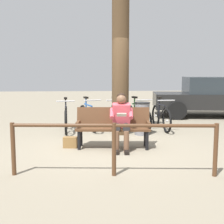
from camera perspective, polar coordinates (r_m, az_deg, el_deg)
name	(u,v)px	position (r m, az deg, el deg)	size (l,w,h in m)	color
ground_plane	(107,147)	(6.61, -0.91, -6.73)	(40.00, 40.00, 0.00)	gray
bench	(113,124)	(6.52, 0.21, -2.37)	(1.64, 0.62, 0.87)	#51331E
person_reading	(121,118)	(6.33, 1.81, -1.22)	(0.52, 0.79, 1.20)	#D84C59
handbag	(70,142)	(6.59, -7.98, -5.76)	(0.30, 0.14, 0.24)	olive
tree_trunk	(120,55)	(7.87, 1.63, 10.79)	(0.45, 0.45, 4.15)	#4C3823
litter_bin	(142,118)	(7.87, 5.77, -1.23)	(0.41, 0.41, 0.86)	slate
bicycle_silver	(161,117)	(8.67, 9.36, -0.97)	(0.48, 1.68, 0.94)	black
bicycle_blue	(137,117)	(8.67, 4.84, -0.89)	(0.65, 1.62, 0.94)	black
bicycle_black	(114,117)	(8.57, 0.36, -0.97)	(0.48, 1.68, 0.94)	black
bicycle_red	(88,117)	(8.59, -4.61, -0.98)	(0.65, 1.61, 0.94)	black
bicycle_purple	(66,118)	(8.43, -8.81, -1.20)	(0.48, 1.68, 0.94)	black
railing_fence	(114,139)	(4.70, 0.34, -5.17)	(3.26, 0.37, 0.85)	#51331E
parked_car	(213,96)	(11.73, 18.74, 2.97)	(4.41, 2.48, 1.47)	black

